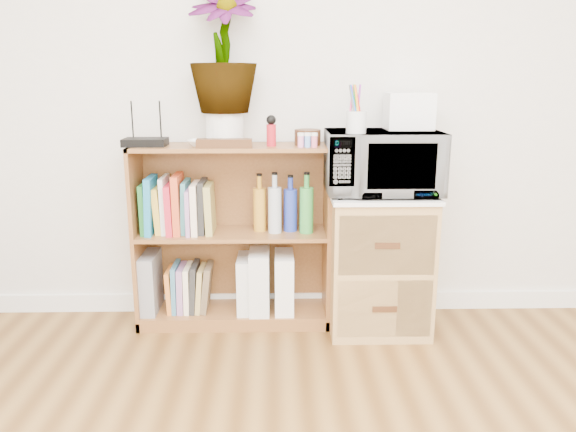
{
  "coord_description": "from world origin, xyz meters",
  "views": [
    {
      "loc": [
        -0.12,
        -0.72,
        1.29
      ],
      "look_at": [
        -0.07,
        1.95,
        0.62
      ],
      "focal_mm": 35.0,
      "sensor_mm": 36.0,
      "label": 1
    }
  ],
  "objects": [
    {
      "name": "plant_pot",
      "position": [
        -0.38,
        2.12,
        1.03
      ],
      "size": [
        0.19,
        0.19,
        0.16
      ],
      "primitive_type": "cylinder",
      "color": "silver",
      "rests_on": "bookshelf"
    },
    {
      "name": "magazine_holder_left",
      "position": [
        -0.28,
        2.09,
        0.22
      ],
      "size": [
        0.09,
        0.24,
        0.29
      ],
      "primitive_type": "cube",
      "color": "silver",
      "rests_on": "bookshelf"
    },
    {
      "name": "file_box",
      "position": [
        -0.8,
        2.1,
        0.23
      ],
      "size": [
        0.09,
        0.25,
        0.31
      ],
      "primitive_type": "cube",
      "color": "gray",
      "rests_on": "bookshelf"
    },
    {
      "name": "cookbooks",
      "position": [
        -0.63,
        2.1,
        0.63
      ],
      "size": [
        0.36,
        0.2,
        0.3
      ],
      "color": "#1D6D2A",
      "rests_on": "bookshelf"
    },
    {
      "name": "pen_cup",
      "position": [
        0.25,
        1.91,
        1.08
      ],
      "size": [
        0.09,
        0.09,
        0.1
      ],
      "primitive_type": "cylinder",
      "color": "silver",
      "rests_on": "microwave"
    },
    {
      "name": "white_bowl",
      "position": [
        -0.5,
        2.07,
        0.97
      ],
      "size": [
        0.13,
        0.13,
        0.03
      ],
      "primitive_type": "imported",
      "color": "white",
      "rests_on": "bookshelf"
    },
    {
      "name": "liquor_bottles",
      "position": [
        -0.05,
        2.1,
        0.64
      ],
      "size": [
        0.39,
        0.07,
        0.3
      ],
      "color": "#BA8122",
      "rests_on": "bookshelf"
    },
    {
      "name": "router",
      "position": [
        -0.77,
        2.08,
        0.97
      ],
      "size": [
        0.21,
        0.14,
        0.04
      ],
      "primitive_type": "cube",
      "color": "black",
      "rests_on": "bookshelf"
    },
    {
      "name": "lower_books",
      "position": [
        -0.59,
        2.1,
        0.19
      ],
      "size": [
        0.24,
        0.19,
        0.26
      ],
      "color": "orange",
      "rests_on": "bookshelf"
    },
    {
      "name": "bookshelf",
      "position": [
        -0.35,
        2.1,
        0.47
      ],
      "size": [
        1.0,
        0.3,
        0.95
      ],
      "primitive_type": "cube",
      "color": "brown",
      "rests_on": "ground"
    },
    {
      "name": "wooden_bowl",
      "position": [
        0.04,
        2.11,
        0.99
      ],
      "size": [
        0.13,
        0.13,
        0.08
      ],
      "primitive_type": "cylinder",
      "color": "#371C0F",
      "rests_on": "bookshelf"
    },
    {
      "name": "skirting_board",
      "position": [
        0.0,
        2.24,
        0.05
      ],
      "size": [
        4.0,
        0.02,
        0.1
      ],
      "primitive_type": "cube",
      "color": "white",
      "rests_on": "ground"
    },
    {
      "name": "magazine_holder_mid",
      "position": [
        -0.21,
        2.09,
        0.23
      ],
      "size": [
        0.1,
        0.26,
        0.33
      ],
      "primitive_type": "cube",
      "color": "silver",
      "rests_on": "bookshelf"
    },
    {
      "name": "paint_jars",
      "position": [
        0.03,
        2.01,
        0.98
      ],
      "size": [
        0.12,
        0.04,
        0.06
      ],
      "primitive_type": "cube",
      "color": "#CC7183",
      "rests_on": "bookshelf"
    },
    {
      "name": "magazine_holder_right",
      "position": [
        -0.08,
        2.09,
        0.22
      ],
      "size": [
        0.1,
        0.25,
        0.31
      ],
      "primitive_type": "cube",
      "color": "white",
      "rests_on": "bookshelf"
    },
    {
      "name": "trinket_box",
      "position": [
        -0.37,
        2.0,
        0.97
      ],
      "size": [
        0.27,
        0.07,
        0.04
      ],
      "primitive_type": "cube",
      "color": "#3D2210",
      "rests_on": "bookshelf"
    },
    {
      "name": "small_appliance",
      "position": [
        0.54,
        2.11,
        1.12
      ],
      "size": [
        0.23,
        0.19,
        0.18
      ],
      "primitive_type": "cube",
      "color": "white",
      "rests_on": "microwave"
    },
    {
      "name": "kokeshi_doll",
      "position": [
        -0.15,
        2.06,
        1.0
      ],
      "size": [
        0.05,
        0.05,
        0.11
      ],
      "primitive_type": "cylinder",
      "color": "red",
      "rests_on": "bookshelf"
    },
    {
      "name": "potted_plant",
      "position": [
        -0.38,
        2.12,
        1.41
      ],
      "size": [
        0.33,
        0.33,
        0.59
      ],
      "primitive_type": "imported",
      "color": "#396E2C",
      "rests_on": "plant_pot"
    },
    {
      "name": "wicker_unit",
      "position": [
        0.4,
        2.02,
        0.35
      ],
      "size": [
        0.5,
        0.45,
        0.7
      ],
      "primitive_type": "cube",
      "color": "#9E7542",
      "rests_on": "ground"
    },
    {
      "name": "microwave",
      "position": [
        0.4,
        2.02,
        0.87
      ],
      "size": [
        0.56,
        0.38,
        0.31
      ],
      "primitive_type": "imported",
      "rotation": [
        0.0,
        0.0,
        0.0
      ],
      "color": "white",
      "rests_on": "wicker_unit"
    }
  ]
}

